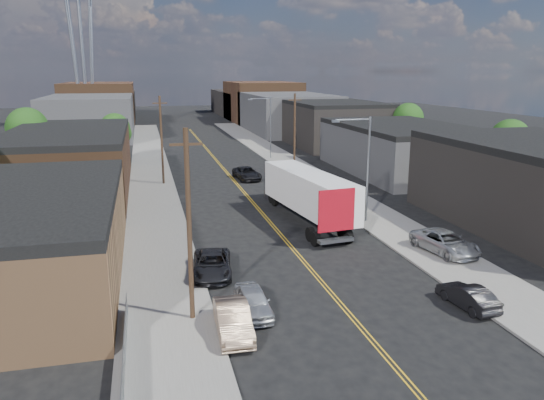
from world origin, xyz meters
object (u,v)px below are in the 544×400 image
car_right_lot_c (297,168)px  car_left_b (233,320)px  semi_truck (303,190)px  car_left_a (253,301)px  car_left_c (212,264)px  car_ahead_truck (247,173)px  car_right_lot_a (445,242)px  car_right_oncoming (468,296)px

car_right_lot_c → car_left_b: bearing=-113.2°
semi_truck → car_right_lot_c: (5.13, 19.33, -1.60)m
car_left_a → car_left_c: 6.16m
semi_truck → car_left_c: (-9.47, -11.48, -1.80)m
car_left_b → car_ahead_truck: car_left_b is taller
car_left_c → car_right_lot_a: (16.47, 0.00, 0.19)m
car_left_b → car_right_lot_c: 41.46m
car_right_oncoming → car_right_lot_a: (3.47, 8.00, 0.26)m
car_left_c → car_right_lot_c: size_ratio=1.15×
semi_truck → car_left_b: (-9.47, -19.48, -1.77)m
car_left_a → car_left_c: bearing=103.4°
car_right_lot_a → car_right_lot_c: car_right_lot_c is taller
semi_truck → car_left_a: 19.33m
semi_truck → car_right_oncoming: (3.53, -19.48, -1.87)m
car_ahead_truck → car_right_lot_a: bearing=-79.9°
car_left_c → car_left_b: bearing=-82.5°
car_right_lot_a → car_right_lot_c: (-1.87, 30.80, 0.01)m
car_right_lot_a → car_ahead_truck: 30.84m
car_right_oncoming → car_right_lot_c: bearing=-98.6°
semi_truck → car_left_a: size_ratio=4.10×
car_right_oncoming → car_right_lot_c: (1.60, 38.80, 0.27)m
car_ahead_truck → car_right_oncoming: bearing=-88.3°
car_left_b → car_right_oncoming: size_ratio=1.16×
car_left_c → car_right_lot_c: (14.60, 30.80, 0.20)m
car_right_oncoming → car_ahead_truck: 37.99m
car_left_a → car_right_lot_a: (15.07, 6.00, 0.20)m
car_left_a → car_right_oncoming: car_left_a is taller
car_right_lot_c → car_ahead_truck: size_ratio=0.84×
car_right_oncoming → car_right_lot_c: car_right_lot_c is taller
car_left_b → car_left_c: bearing=92.1°
car_ahead_truck → car_left_a: bearing=-106.4°
car_ahead_truck → car_right_lot_c: bearing=4.1°
semi_truck → car_ahead_truck: semi_truck is taller
semi_truck → car_left_b: semi_truck is taller
car_left_a → car_left_b: size_ratio=0.92×
car_right_lot_a → car_left_b: bearing=-164.3°
semi_truck → car_right_lot_c: semi_truck is taller
car_left_c → semi_truck: bearing=57.9°
car_left_a → semi_truck: bearing=65.5°
semi_truck → car_right_oncoming: bearing=-87.2°
car_left_c → car_right_lot_c: car_right_lot_c is taller
semi_truck → car_left_a: semi_truck is taller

